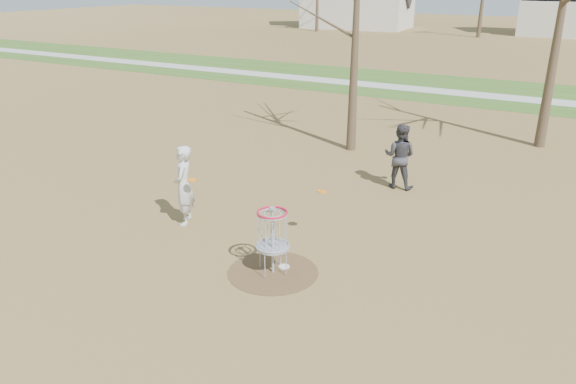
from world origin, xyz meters
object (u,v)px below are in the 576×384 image
object	(u,v)px
player_standing	(184,186)
player_throwing	(400,156)
disc_grounded	(284,267)
disc_golf_basket	(273,230)

from	to	relation	value
player_standing	player_throwing	world-z (taller)	player_standing
disc_grounded	disc_golf_basket	world-z (taller)	disc_golf_basket
disc_grounded	disc_golf_basket	size ratio (longest dim) A/B	0.16
player_throwing	disc_golf_basket	world-z (taller)	player_throwing
player_throwing	disc_golf_basket	distance (m)	5.82
player_throwing	disc_golf_basket	size ratio (longest dim) A/B	1.33
player_throwing	disc_grounded	world-z (taller)	player_throwing
player_standing	disc_golf_basket	xyz separation A→B (m)	(3.00, -1.03, -0.03)
player_standing	player_throwing	size ratio (longest dim) A/B	1.06
player_throwing	disc_golf_basket	bearing A→B (deg)	80.42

